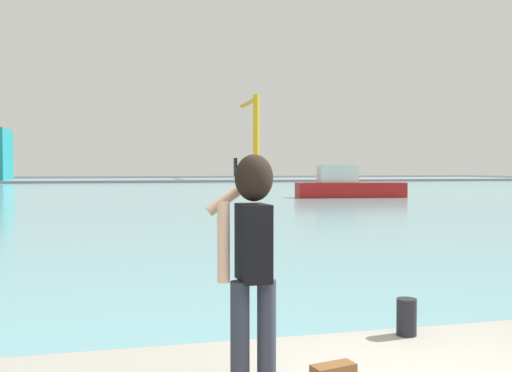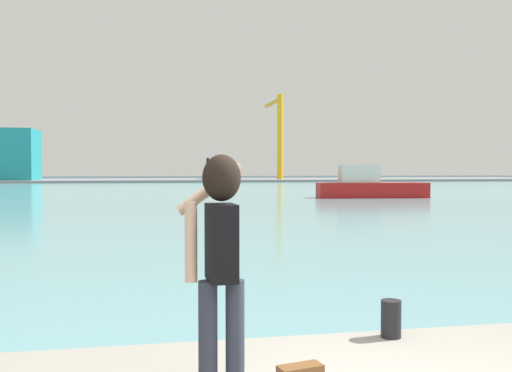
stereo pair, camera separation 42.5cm
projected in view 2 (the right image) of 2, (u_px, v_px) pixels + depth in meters
ground_plane at (164, 191)px, 52.60m from camera, size 220.00×220.00×0.00m
harbor_water at (163, 190)px, 54.56m from camera, size 140.00×100.00×0.02m
far_shore_dock at (157, 180)px, 93.82m from camera, size 140.00×20.00×0.38m
person_photographer at (220, 247)px, 4.06m from camera, size 0.53×0.55×1.74m
harbor_bollard at (391, 319)px, 5.41m from camera, size 0.20×0.20×0.36m
boat_moored at (369, 186)px, 40.56m from camera, size 8.14×2.74×2.39m
port_crane at (278, 127)px, 95.87m from camera, size 1.00×11.34×14.33m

